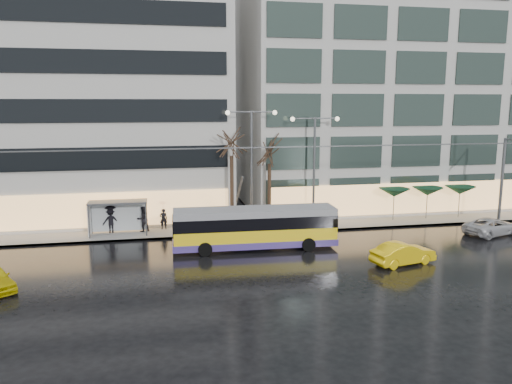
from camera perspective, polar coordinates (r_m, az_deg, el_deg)
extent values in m
plane|color=black|center=(28.59, -0.46, -9.71)|extent=(140.00, 140.00, 0.00)
cube|color=gray|center=(42.14, -1.31, -3.09)|extent=(80.00, 10.00, 0.15)
cube|color=slate|center=(37.42, -0.01, -4.79)|extent=(80.00, 0.10, 0.15)
cube|color=beige|center=(46.78, -25.25, 10.95)|extent=(34.00, 14.00, 22.00)
cube|color=beige|center=(51.45, 17.11, 12.97)|extent=(32.00, 14.00, 25.00)
cube|color=yellow|center=(33.65, -0.12, -4.96)|extent=(10.87, 2.60, 1.35)
cube|color=#4A378B|center=(33.77, -0.12, -5.70)|extent=(10.91, 2.63, 0.45)
cube|color=black|center=(33.41, -0.12, -3.32)|extent=(10.89, 2.61, 0.81)
cube|color=gray|center=(33.27, -0.12, -2.27)|extent=(10.87, 2.60, 0.45)
cube|color=black|center=(34.70, 8.79, -3.16)|extent=(0.12, 2.07, 1.17)
cube|color=black|center=(33.04, -9.48, -3.86)|extent=(0.12, 2.07, 1.17)
cylinder|color=black|center=(35.52, 5.07, -5.02)|extent=(0.91, 0.34, 0.90)
cylinder|color=black|center=(33.43, 6.03, -6.00)|extent=(0.91, 0.34, 0.90)
cylinder|color=black|center=(34.51, -6.06, -5.49)|extent=(0.91, 0.34, 0.90)
cylinder|color=black|center=(32.35, -5.83, -6.55)|extent=(0.91, 0.34, 0.90)
cylinder|color=#595B60|center=(33.72, -1.86, 0.16)|extent=(0.16, 3.35, 2.37)
cylinder|color=#595B60|center=(34.16, -1.96, 0.29)|extent=(0.16, 3.35, 2.37)
cylinder|color=#595B60|center=(44.56, 26.27, 1.07)|extent=(0.24, 0.24, 7.00)
cylinder|color=#595B60|center=(32.86, -0.62, 5.05)|extent=(42.00, 0.04, 0.04)
cylinder|color=#595B60|center=(33.35, -0.77, 5.13)|extent=(42.00, 0.04, 0.04)
cube|color=#595B60|center=(37.73, -15.53, -1.10)|extent=(4.20, 1.60, 0.12)
cube|color=silver|center=(38.67, -15.37, -2.72)|extent=(4.00, 0.05, 2.20)
cube|color=white|center=(38.20, -18.51, -3.04)|extent=(0.10, 1.40, 2.20)
cylinder|color=#595B60|center=(37.52, -18.57, -3.28)|extent=(0.10, 0.10, 2.40)
cylinder|color=#595B60|center=(38.87, -18.31, -2.81)|extent=(0.10, 0.10, 2.40)
cylinder|color=#595B60|center=(37.20, -12.44, -3.10)|extent=(0.10, 0.10, 2.40)
cylinder|color=#595B60|center=(38.56, -12.40, -2.63)|extent=(0.10, 0.10, 2.40)
cylinder|color=#595B60|center=(38.21, -0.52, 2.52)|extent=(0.18, 0.18, 9.00)
cylinder|color=#595B60|center=(37.73, -1.89, 9.12)|extent=(1.80, 0.10, 0.10)
cylinder|color=#595B60|center=(38.06, 0.82, 9.14)|extent=(1.80, 0.10, 0.10)
sphere|color=#FFF2CC|center=(37.60, -3.26, 9.03)|extent=(0.36, 0.36, 0.36)
sphere|color=#FFF2CC|center=(38.26, 2.16, 9.06)|extent=(0.36, 0.36, 0.36)
cylinder|color=#595B60|center=(39.47, 6.64, 2.33)|extent=(0.18, 0.18, 8.50)
cylinder|color=#595B60|center=(38.86, 5.49, 8.37)|extent=(1.80, 0.10, 0.10)
cylinder|color=#595B60|center=(39.41, 8.03, 8.35)|extent=(1.80, 0.10, 0.10)
sphere|color=#FFF2CC|center=(38.61, 4.19, 8.31)|extent=(0.36, 0.36, 0.36)
sphere|color=#FFF2CC|center=(39.71, 9.26, 8.25)|extent=(0.36, 0.36, 0.36)
cylinder|color=black|center=(38.43, -2.77, -0.01)|extent=(0.28, 0.28, 5.60)
cylinder|color=black|center=(39.22, 1.53, -0.32)|extent=(0.28, 0.28, 4.90)
cylinder|color=#595B60|center=(42.80, 15.44, -1.64)|extent=(0.06, 0.06, 2.20)
cone|color=#0F3922|center=(42.58, 15.52, -0.06)|extent=(2.50, 2.50, 0.70)
cylinder|color=#595B60|center=(44.22, 18.92, -1.46)|extent=(0.06, 0.06, 2.20)
cone|color=#0F3922|center=(44.00, 19.01, 0.07)|extent=(2.50, 2.50, 0.70)
cylinder|color=#595B60|center=(45.78, 22.18, -1.28)|extent=(0.06, 0.06, 2.20)
cone|color=#0F3922|center=(45.57, 22.28, 0.20)|extent=(2.50, 2.50, 0.70)
imported|color=yellow|center=(31.88, 16.46, -6.76)|extent=(4.31, 2.35, 1.35)
imported|color=silver|center=(41.30, 25.37, -3.56)|extent=(5.00, 3.36, 1.27)
imported|color=black|center=(38.94, -10.53, -3.05)|extent=(0.61, 0.43, 1.60)
imported|color=#D74775|center=(38.74, -10.57, -1.68)|extent=(1.04, 1.06, 0.88)
imported|color=black|center=(38.52, -12.78, -3.02)|extent=(1.15, 1.05, 1.93)
imported|color=black|center=(38.77, -16.26, -3.16)|extent=(1.30, 0.90, 1.84)
imported|color=black|center=(38.59, -16.32, -1.96)|extent=(0.96, 0.96, 0.72)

